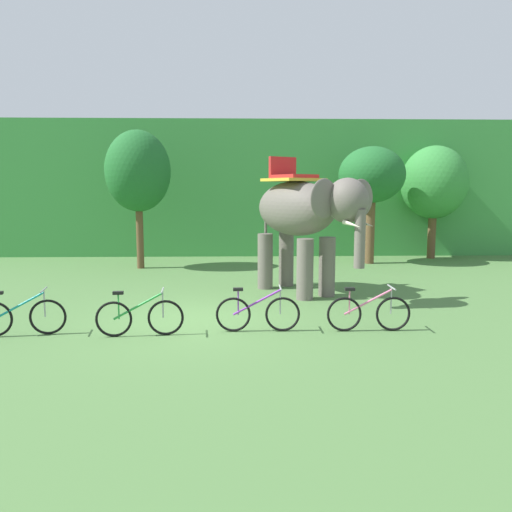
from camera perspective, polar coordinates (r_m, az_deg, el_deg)
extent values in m
plane|color=#4C753D|center=(11.19, -6.69, -7.32)|extent=(80.00, 80.00, 0.00)
cube|color=#3D8E42|center=(24.49, -4.03, 7.63)|extent=(36.00, 6.00, 5.81)
cylinder|color=brown|center=(18.78, -13.05, 2.00)|extent=(0.26, 0.26, 2.22)
ellipsoid|color=#1E6028|center=(18.71, -13.27, 9.39)|extent=(2.33, 2.33, 2.90)
cylinder|color=brown|center=(19.98, 12.84, 2.68)|extent=(0.34, 0.34, 2.47)
ellipsoid|color=#1E6028|center=(19.92, 13.03, 8.99)|extent=(2.53, 2.53, 2.14)
cylinder|color=brown|center=(22.28, 19.33, 2.09)|extent=(0.33, 0.33, 1.82)
ellipsoid|color=#338438|center=(22.20, 19.58, 7.89)|extent=(2.70, 2.70, 3.00)
ellipsoid|color=#665E56|center=(13.93, 4.51, 5.42)|extent=(2.74, 3.20, 1.50)
cylinder|color=#665E56|center=(13.64, 8.07, -1.22)|extent=(0.44, 0.44, 1.60)
cylinder|color=#665E56|center=(13.14, 5.58, -1.51)|extent=(0.44, 0.44, 1.60)
cylinder|color=#665E56|center=(15.01, 3.45, -0.36)|extent=(0.44, 0.44, 1.60)
cylinder|color=#665E56|center=(14.55, 1.05, -0.59)|extent=(0.44, 0.44, 1.60)
ellipsoid|color=#665E56|center=(12.43, 10.33, 6.22)|extent=(1.43, 1.46, 1.10)
ellipsoid|color=#665E56|center=(12.97, 11.83, 6.46)|extent=(0.79, 0.59, 0.96)
ellipsoid|color=#665E56|center=(12.11, 7.73, 6.48)|extent=(0.79, 0.59, 0.96)
cylinder|color=#665E56|center=(12.16, 11.71, 1.91)|extent=(0.26, 0.26, 1.40)
cone|color=beige|center=(12.33, 12.30, 3.60)|extent=(0.40, 0.54, 0.21)
cone|color=beige|center=(12.01, 10.85, 3.54)|extent=(0.40, 0.54, 0.21)
cube|color=gold|center=(14.00, 4.29, 8.63)|extent=(1.82, 1.81, 0.08)
cube|color=#B22323|center=(14.00, 4.29, 9.00)|extent=(1.35, 1.41, 0.10)
cube|color=#B22323|center=(14.41, 3.04, 10.08)|extent=(0.81, 0.57, 0.56)
cylinder|color=#665E56|center=(15.09, 1.11, 3.89)|extent=(0.08, 0.08, 0.90)
torus|color=black|center=(10.83, -22.57, -6.42)|extent=(0.71, 0.16, 0.71)
cylinder|color=teal|center=(10.90, -25.35, -5.13)|extent=(0.97, 0.19, 0.54)
cylinder|color=#9E9EA3|center=(10.78, -22.91, -4.97)|extent=(0.03, 0.03, 0.55)
cylinder|color=#9E9EA3|center=(10.73, -22.98, -3.56)|extent=(0.11, 0.52, 0.03)
torus|color=black|center=(10.23, -15.86, -6.92)|extent=(0.71, 0.11, 0.71)
torus|color=black|center=(10.12, -10.22, -6.91)|extent=(0.71, 0.11, 0.71)
cylinder|color=green|center=(10.11, -13.24, -5.55)|extent=(0.97, 0.13, 0.54)
cylinder|color=green|center=(10.15, -15.35, -5.50)|extent=(0.03, 0.03, 0.52)
cube|color=black|center=(10.10, -15.40, -4.06)|extent=(0.21, 0.12, 0.06)
cylinder|color=#9E9EA3|center=(10.05, -10.54, -5.37)|extent=(0.03, 0.03, 0.55)
cylinder|color=#9E9EA3|center=(10.00, -10.58, -3.86)|extent=(0.08, 0.52, 0.03)
torus|color=black|center=(10.21, -2.60, -6.66)|extent=(0.71, 0.05, 0.71)
torus|color=black|center=(10.24, 3.05, -6.63)|extent=(0.71, 0.05, 0.71)
cylinder|color=purple|center=(10.15, 0.09, -5.29)|extent=(0.97, 0.05, 0.54)
cylinder|color=purple|center=(10.15, -2.04, -5.24)|extent=(0.03, 0.03, 0.52)
cube|color=black|center=(10.09, -2.04, -3.80)|extent=(0.20, 0.10, 0.06)
cylinder|color=#9E9EA3|center=(10.17, 2.78, -5.10)|extent=(0.03, 0.03, 0.55)
cylinder|color=#9E9EA3|center=(10.11, 2.78, -3.61)|extent=(0.03, 0.52, 0.03)
torus|color=black|center=(10.38, 10.00, -6.54)|extent=(0.71, 0.05, 0.71)
torus|color=black|center=(10.63, 15.32, -6.36)|extent=(0.71, 0.05, 0.71)
cylinder|color=pink|center=(10.43, 12.60, -5.13)|extent=(0.97, 0.05, 0.54)
cylinder|color=pink|center=(10.34, 10.58, -5.13)|extent=(0.03, 0.03, 0.52)
cube|color=black|center=(10.29, 10.61, -3.71)|extent=(0.20, 0.10, 0.06)
cylinder|color=#9E9EA3|center=(10.55, 15.11, -4.90)|extent=(0.03, 0.03, 0.55)
cylinder|color=#9E9EA3|center=(10.50, 15.16, -3.46)|extent=(0.03, 0.52, 0.03)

